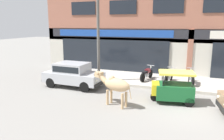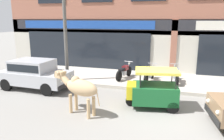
{
  "view_description": "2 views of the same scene",
  "coord_description": "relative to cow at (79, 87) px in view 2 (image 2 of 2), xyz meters",
  "views": [
    {
      "loc": [
        0.18,
        -10.04,
        3.72
      ],
      "look_at": [
        -3.94,
        1.0,
        1.24
      ],
      "focal_mm": 35.0,
      "sensor_mm": 36.0,
      "label": 1
    },
    {
      "loc": [
        0.21,
        -7.79,
        3.39
      ],
      "look_at": [
        -2.43,
        1.0,
        1.26
      ],
      "focal_mm": 35.0,
      "sensor_mm": 36.0,
      "label": 2
    }
  ],
  "objects": [
    {
      "name": "utility_pole",
      "position": [
        -2.34,
        3.45,
        1.75
      ],
      "size": [
        0.18,
        0.18,
        5.18
      ],
      "primitive_type": "cylinder",
      "color": "#595651",
      "rests_on": "sidewalk"
    },
    {
      "name": "sidewalk",
      "position": [
        3.07,
        4.97,
        -0.92
      ],
      "size": [
        19.0,
        3.64,
        0.17
      ],
      "primitive_type": "cube",
      "color": "#B7AFA3",
      "rests_on": "ground"
    },
    {
      "name": "motorcycle_0",
      "position": [
        0.53,
        4.65,
        -0.45
      ],
      "size": [
        0.65,
        1.79,
        0.88
      ],
      "color": "black",
      "rests_on": "sidewalk"
    },
    {
      "name": "motorcycle_1",
      "position": [
        1.95,
        4.48,
        -0.45
      ],
      "size": [
        0.57,
        1.81,
        0.88
      ],
      "color": "black",
      "rests_on": "sidewalk"
    },
    {
      "name": "ground_plane",
      "position": [
        3.07,
        0.95,
        -1.01
      ],
      "size": [
        90.0,
        90.0,
        0.0
      ],
      "primitive_type": "plane",
      "color": "gray"
    },
    {
      "name": "auto_rickshaw",
      "position": [
        2.46,
        1.38,
        -0.35
      ],
      "size": [
        2.1,
        1.45,
        1.52
      ],
      "color": "black",
      "rests_on": "ground"
    },
    {
      "name": "motorcycle_2",
      "position": [
        3.3,
        4.7,
        -0.45
      ],
      "size": [
        0.52,
        1.81,
        0.88
      ],
      "color": "black",
      "rests_on": "sidewalk"
    },
    {
      "name": "cow",
      "position": [
        0.0,
        0.0,
        0.0
      ],
      "size": [
        2.07,
        1.01,
        1.61
      ],
      "color": "tan",
      "rests_on": "ground"
    },
    {
      "name": "shop_building",
      "position": [
        3.07,
        7.05,
        2.9
      ],
      "size": [
        23.0,
        1.4,
        8.24
      ],
      "color": "#9E604C",
      "rests_on": "ground"
    },
    {
      "name": "car_2",
      "position": [
        -3.43,
        2.08,
        -0.19
      ],
      "size": [
        3.66,
        1.71,
        1.46
      ],
      "color": "black",
      "rests_on": "ground"
    }
  ]
}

